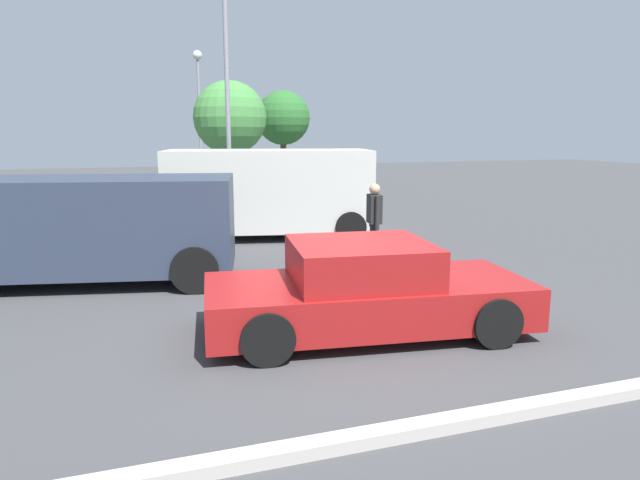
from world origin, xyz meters
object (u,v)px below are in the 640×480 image
(pedestrian, at_px, (374,216))
(sedan_foreground, at_px, (366,291))
(van_white, at_px, (269,190))
(light_post_near, at_px, (226,53))
(dog, at_px, (316,260))
(suv_dark, at_px, (96,225))
(light_post_mid, at_px, (199,96))

(pedestrian, bearing_deg, sedan_foreground, 74.20)
(van_white, distance_m, light_post_near, 4.99)
(sedan_foreground, height_order, dog, sedan_foreground)
(van_white, bearing_deg, dog, 100.47)
(dog, xyz_separation_m, van_white, (0.11, 4.25, 0.90))
(van_white, xyz_separation_m, light_post_near, (-0.45, 3.26, 3.76))
(suv_dark, bearing_deg, van_white, 53.09)
(suv_dark, distance_m, pedestrian, 5.30)
(sedan_foreground, xyz_separation_m, pedestrian, (1.79, 3.79, 0.40))
(light_post_mid, bearing_deg, van_white, -89.99)
(sedan_foreground, height_order, van_white, van_white)
(pedestrian, bearing_deg, light_post_near, -65.66)
(sedan_foreground, xyz_separation_m, dog, (0.31, 3.12, -0.27))
(dog, bearing_deg, suv_dark, 51.14)
(light_post_mid, bearing_deg, pedestrian, -85.64)
(pedestrian, height_order, light_post_near, light_post_near)
(van_white, relative_size, suv_dark, 1.07)
(sedan_foreground, relative_size, light_post_near, 0.59)
(dog, bearing_deg, light_post_mid, -27.49)
(dog, height_order, suv_dark, suv_dark)
(dog, xyz_separation_m, light_post_near, (-0.34, 7.51, 4.65))
(dog, distance_m, pedestrian, 1.75)
(sedan_foreground, xyz_separation_m, light_post_near, (-0.02, 10.62, 4.39))
(sedan_foreground, distance_m, pedestrian, 4.21)
(suv_dark, distance_m, light_post_near, 8.52)
(dog, xyz_separation_m, suv_dark, (-3.82, 0.79, 0.73))
(pedestrian, bearing_deg, light_post_mid, -76.15)
(sedan_foreground, distance_m, light_post_mid, 22.08)
(suv_dark, height_order, light_post_mid, light_post_mid)
(suv_dark, bearing_deg, pedestrian, 10.53)
(light_post_near, bearing_deg, sedan_foreground, -89.89)
(van_white, distance_m, pedestrian, 3.83)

